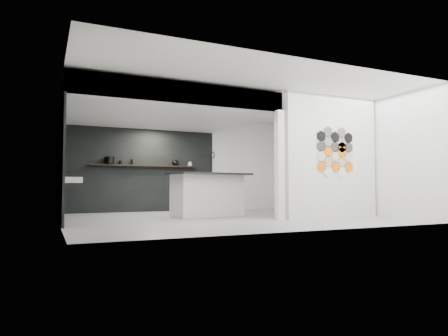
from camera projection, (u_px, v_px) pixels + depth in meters
floor at (225, 218)px, 9.06m from camera, size 7.00×6.00×0.01m
partition_panel at (332, 156)px, 9.13m from camera, size 2.45×0.15×2.80m
bay_clad_back at (140, 170)px, 11.28m from camera, size 4.40×0.04×2.35m
bay_clad_left at (60, 165)px, 8.60m from camera, size 0.04×4.00×2.35m
bulkhead at (159, 110)px, 9.56m from camera, size 4.40×4.00×0.40m
corner_column at (280, 165)px, 8.54m from camera, size 0.16×0.16×2.35m
fascia_beam at (184, 93)px, 7.81m from camera, size 4.40×0.16×0.40m
wall_basin at (72, 180)px, 8.50m from camera, size 0.40×0.60×0.12m
display_shelf at (145, 166)px, 11.24m from camera, size 3.00×0.15×0.04m
kitchen_island at (208, 194)px, 9.48m from camera, size 2.09×1.25×1.57m
stockpot at (109, 160)px, 10.85m from camera, size 0.30×0.30×0.20m
kettle at (175, 163)px, 11.61m from camera, size 0.26×0.26×0.17m
glass_bowl at (190, 164)px, 11.79m from camera, size 0.17×0.17×0.09m
glass_vase at (190, 164)px, 11.79m from camera, size 0.11×0.11×0.13m
bottle_dark at (132, 162)px, 11.09m from camera, size 0.06×0.06×0.15m
utensil_cup at (121, 163)px, 10.96m from camera, size 0.08×0.08×0.10m
hex_tile_cluster at (335, 152)px, 9.07m from camera, size 1.04×0.02×1.16m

